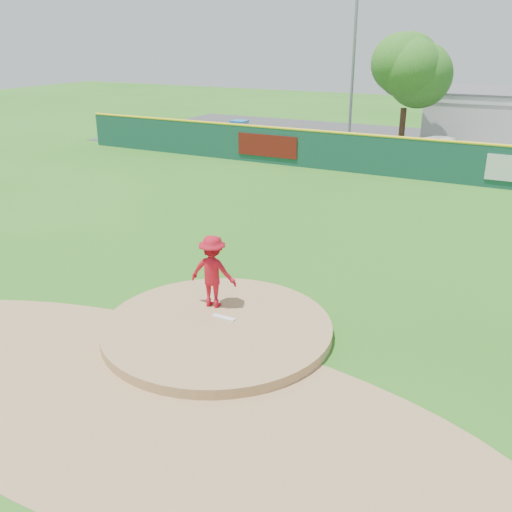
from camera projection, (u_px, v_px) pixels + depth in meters
The scene contains 12 objects.
ground at pixel (217, 333), 13.72m from camera, with size 120.00×120.00×0.00m, color #286B19.
pitchers_mound at pixel (217, 333), 13.72m from camera, with size 5.50×5.50×0.50m, color #9E774C.
pitching_rubber at pixel (224, 318), 13.87m from camera, with size 0.60×0.15×0.04m, color white.
infield_dirt_arc at pixel (139, 398), 11.24m from camera, with size 15.40×15.40×0.01m, color #9E774C.
parking_lot at pixel (439, 149), 36.01m from camera, with size 44.00×16.00×0.02m, color #38383A.
pitcher at pixel (213, 271), 14.23m from camera, with size 1.21×0.70×1.87m, color #AA0E1E.
van at pixel (446, 151), 31.52m from camera, with size 2.36×5.11×1.42m, color white.
fence_banners at pixel (384, 157), 28.61m from camera, with size 16.81×0.04×1.20m.
playground_slide at pixel (239, 132), 37.55m from camera, with size 0.96×2.71×1.49m.
outfield_fence at pixel (406, 157), 28.19m from camera, with size 40.00×0.14×2.07m.
deciduous_tree at pixel (407, 74), 33.59m from camera, with size 5.60×5.60×7.36m.
light_pole_left at pixel (354, 46), 36.43m from camera, with size 1.75×0.25×11.00m.
Camera 1 is at (6.45, -10.31, 6.69)m, focal length 40.00 mm.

